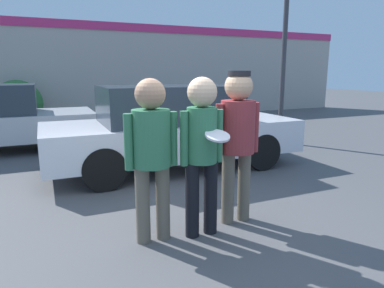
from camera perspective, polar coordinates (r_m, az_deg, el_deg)
ground_plane at (r=3.99m, az=-1.66°, el=-14.46°), size 56.00×56.00×0.00m
storefront_building at (r=13.57m, az=-18.34°, el=11.53°), size 24.00×0.22×3.60m
person_left at (r=3.50m, az=-6.77°, el=-0.33°), size 0.56×0.39×1.72m
person_middle_with_frisbee at (r=3.61m, az=1.67°, el=-0.00°), size 0.49×0.52×1.73m
person_right at (r=3.98m, az=7.59°, el=2.01°), size 0.57×0.40×1.79m
parked_car_near at (r=6.36m, az=-3.28°, el=2.76°), size 4.62×1.79×1.54m
shrub at (r=12.61m, az=-27.01°, el=6.02°), size 1.54×1.54×1.54m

